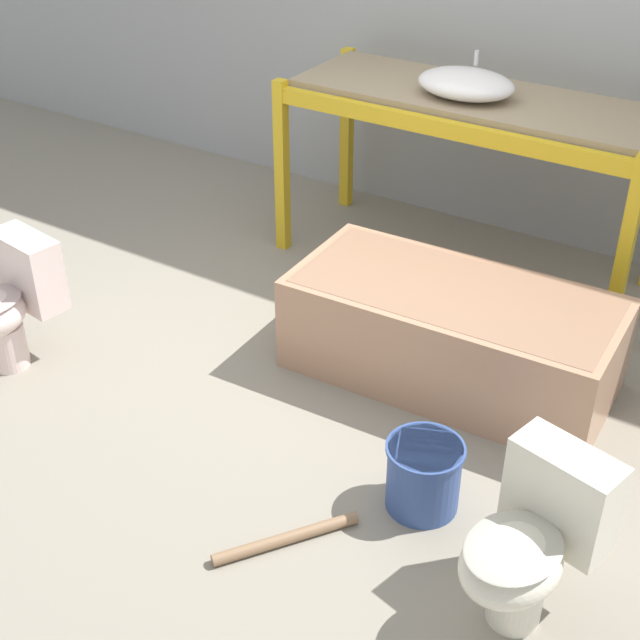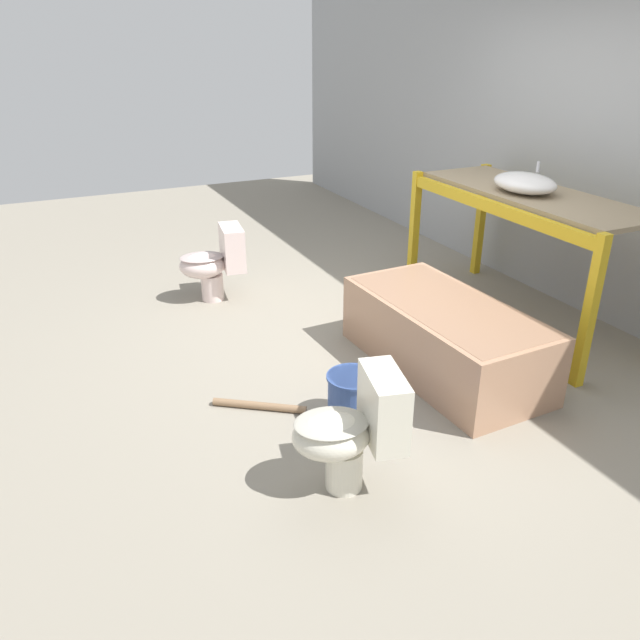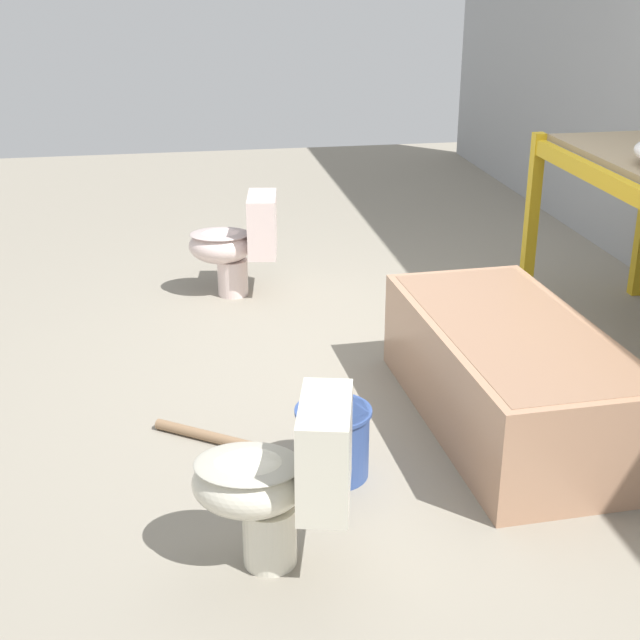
# 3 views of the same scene
# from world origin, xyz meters

# --- Properties ---
(ground_plane) EXTENTS (12.00, 12.00, 0.00)m
(ground_plane) POSITION_xyz_m (0.00, 0.00, 0.00)
(ground_plane) COLOR gray
(warehouse_wall_rear) EXTENTS (10.80, 0.08, 3.20)m
(warehouse_wall_rear) POSITION_xyz_m (0.00, 1.90, 1.60)
(warehouse_wall_rear) COLOR #9EA0A3
(warehouse_wall_rear) RESTS_ON ground_plane
(shelving_rack) EXTENTS (2.17, 0.84, 1.09)m
(shelving_rack) POSITION_xyz_m (0.14, 1.24, 0.94)
(shelving_rack) COLOR gold
(shelving_rack) RESTS_ON ground_plane
(sink_basin) EXTENTS (0.55, 0.41, 0.23)m
(sink_basin) POSITION_xyz_m (0.13, 1.15, 1.16)
(sink_basin) COLOR white
(sink_basin) RESTS_ON shelving_rack
(bathtub_main) EXTENTS (1.63, 0.81, 0.50)m
(bathtub_main) POSITION_xyz_m (0.60, 0.14, 0.29)
(bathtub_main) COLOR tan
(bathtub_main) RESTS_ON ground_plane
(toilet_near) EXTENTS (0.44, 0.62, 0.67)m
(toilet_near) POSITION_xyz_m (-1.36, -0.96, 0.36)
(toilet_near) COLOR silver
(toilet_near) RESTS_ON ground_plane
(toilet_far) EXTENTS (0.49, 0.64, 0.67)m
(toilet_far) POSITION_xyz_m (1.47, -1.06, 0.36)
(toilet_far) COLOR silver
(toilet_far) RESTS_ON ground_plane
(bucket_white) EXTENTS (0.33, 0.33, 0.32)m
(bucket_white) POSITION_xyz_m (0.91, -0.76, 0.17)
(bucket_white) COLOR #334C8C
(bucket_white) RESTS_ON ground_plane
(loose_pipe) EXTENTS (0.40, 0.54, 0.05)m
(loose_pipe) POSITION_xyz_m (0.55, -1.25, 0.02)
(loose_pipe) COLOR #8C6B4C
(loose_pipe) RESTS_ON ground_plane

